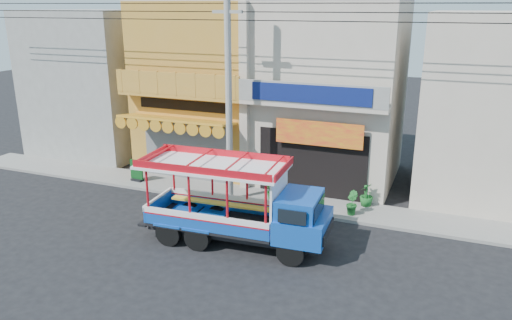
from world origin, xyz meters
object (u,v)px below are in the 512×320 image
(utility_pole, at_px, (232,81))
(green_sign, at_px, (137,172))
(potted_plant_a, at_px, (275,190))
(potted_plant_b, at_px, (351,203))
(potted_plant_c, at_px, (367,195))
(songthaew_truck, at_px, (248,206))

(utility_pole, relative_size, green_sign, 28.04)
(green_sign, bearing_deg, potted_plant_a, -0.20)
(potted_plant_b, xyz_separation_m, potted_plant_c, (0.40, 1.07, 0.01))
(green_sign, distance_m, potted_plant_b, 9.88)
(songthaew_truck, relative_size, green_sign, 6.52)
(songthaew_truck, relative_size, potted_plant_c, 6.85)
(utility_pole, relative_size, songthaew_truck, 4.30)
(songthaew_truck, bearing_deg, green_sign, 151.75)
(potted_plant_a, distance_m, potted_plant_c, 3.69)
(potted_plant_a, bearing_deg, songthaew_truck, -102.13)
(songthaew_truck, distance_m, potted_plant_c, 5.75)
(songthaew_truck, xyz_separation_m, potted_plant_a, (-0.42, 3.81, -0.85))
(potted_plant_c, bearing_deg, potted_plant_a, -53.94)
(utility_pole, xyz_separation_m, songthaew_truck, (2.07, -3.37, -3.59))
(utility_pole, bearing_deg, potted_plant_b, 3.49)
(songthaew_truck, bearing_deg, potted_plant_c, 56.37)
(green_sign, xyz_separation_m, potted_plant_b, (9.88, -0.17, 0.05))
(green_sign, height_order, potted_plant_a, green_sign)
(green_sign, relative_size, potted_plant_b, 1.07)
(potted_plant_a, bearing_deg, potted_plant_b, -20.94)
(potted_plant_b, bearing_deg, green_sign, 66.75)
(green_sign, height_order, potted_plant_c, green_sign)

